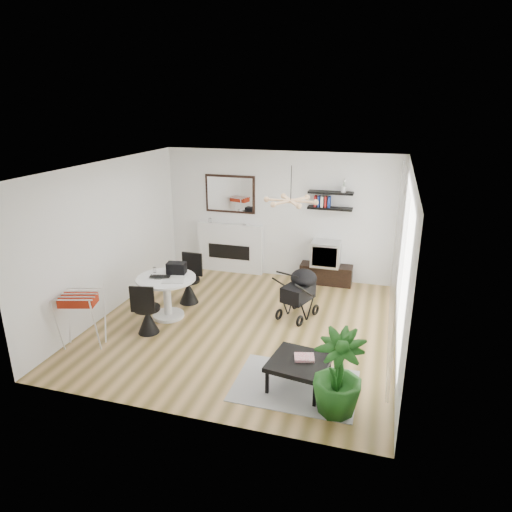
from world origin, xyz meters
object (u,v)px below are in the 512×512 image
(fireplace, at_px, (230,242))
(potted_plant, at_px, (338,373))
(dining_table, at_px, (167,291))
(crt_tv, at_px, (326,253))
(drying_rack, at_px, (82,318))
(coffee_table, at_px, (299,363))
(tv_console, at_px, (326,274))
(stroller, at_px, (300,295))

(fireplace, xyz_separation_m, potted_plant, (2.89, -4.30, -0.14))
(fireplace, xyz_separation_m, dining_table, (-0.29, -2.51, -0.19))
(crt_tv, bearing_deg, drying_rack, -131.31)
(dining_table, height_order, coffee_table, dining_table)
(drying_rack, bearing_deg, fireplace, 58.10)
(drying_rack, xyz_separation_m, potted_plant, (3.97, -0.50, 0.07))
(fireplace, bearing_deg, coffee_table, -59.01)
(drying_rack, xyz_separation_m, coffee_table, (3.43, -0.11, -0.12))
(tv_console, distance_m, dining_table, 3.44)
(crt_tv, bearing_deg, potted_plant, -79.93)
(tv_console, distance_m, potted_plant, 4.26)
(dining_table, height_order, stroller, stroller)
(crt_tv, distance_m, dining_table, 3.42)
(crt_tv, relative_size, potted_plant, 0.54)
(crt_tv, bearing_deg, coffee_table, -87.00)
(coffee_table, height_order, potted_plant, potted_plant)
(tv_console, distance_m, drying_rack, 4.92)
(tv_console, relative_size, drying_rack, 1.18)
(tv_console, distance_m, coffee_table, 3.80)
(tv_console, xyz_separation_m, stroller, (-0.24, -1.68, 0.21))
(drying_rack, relative_size, stroller, 0.95)
(stroller, xyz_separation_m, coffee_table, (0.42, -2.11, -0.05))
(drying_rack, distance_m, stroller, 3.62)
(crt_tv, height_order, stroller, stroller)
(fireplace, height_order, dining_table, fireplace)
(coffee_table, bearing_deg, stroller, 101.18)
(fireplace, bearing_deg, stroller, -43.01)
(fireplace, height_order, tv_console, fireplace)
(dining_table, bearing_deg, stroller, 17.49)
(coffee_table, bearing_deg, fireplace, 120.99)
(coffee_table, relative_size, potted_plant, 0.78)
(dining_table, relative_size, drying_rack, 1.13)
(fireplace, distance_m, stroller, 2.66)
(fireplace, relative_size, coffee_table, 2.52)
(crt_tv, xyz_separation_m, drying_rack, (-3.23, -3.68, -0.18))
(drying_rack, height_order, potted_plant, potted_plant)
(dining_table, relative_size, stroller, 1.08)
(fireplace, height_order, stroller, fireplace)
(fireplace, relative_size, drying_rack, 2.38)
(coffee_table, distance_m, potted_plant, 0.70)
(fireplace, relative_size, stroller, 2.26)
(dining_table, xyz_separation_m, stroller, (2.23, 0.70, -0.09))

